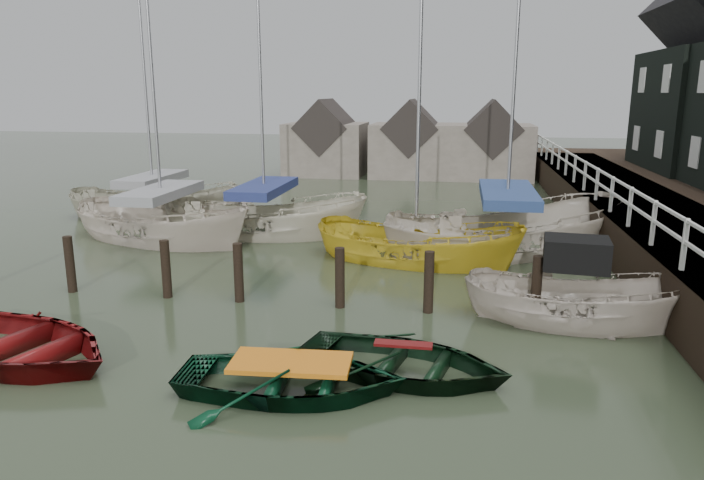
% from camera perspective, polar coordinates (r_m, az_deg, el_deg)
% --- Properties ---
extents(ground, '(120.00, 120.00, 0.00)m').
position_cam_1_polar(ground, '(12.01, -9.58, -10.43)').
color(ground, '#2B3622').
rests_on(ground, ground).
extents(pier, '(3.04, 32.00, 2.70)m').
position_cam_1_polar(pier, '(21.52, 24.93, 1.13)').
color(pier, black).
rests_on(pier, ground).
extents(mooring_pilings, '(13.72, 0.22, 1.80)m').
position_cam_1_polar(mooring_pilings, '(14.84, -9.94, -3.71)').
color(mooring_pilings, black).
rests_on(mooring_pilings, ground).
extents(far_sheds, '(14.00, 4.08, 4.39)m').
position_cam_1_polar(far_sheds, '(36.57, 5.16, 8.69)').
color(far_sheds, '#665B51').
rests_on(far_sheds, ground).
extents(rowboat_red, '(5.27, 4.42, 0.93)m').
position_cam_1_polar(rowboat_red, '(13.25, -28.24, -9.58)').
color(rowboat_red, '#620E0E').
rests_on(rowboat_red, ground).
extents(rowboat_green, '(3.91, 2.91, 0.78)m').
position_cam_1_polar(rowboat_green, '(10.61, -5.50, -13.62)').
color(rowboat_green, black).
rests_on(rowboat_green, ground).
extents(rowboat_dkgreen, '(4.22, 3.43, 0.77)m').
position_cam_1_polar(rowboat_dkgreen, '(11.19, 4.63, -12.12)').
color(rowboat_dkgreen, black).
rests_on(rowboat_dkgreen, ground).
extents(motorboat, '(4.72, 2.21, 2.71)m').
position_cam_1_polar(motorboat, '(14.11, 19.38, -6.96)').
color(motorboat, beige).
rests_on(motorboat, ground).
extents(sailboat_a, '(7.44, 4.61, 10.55)m').
position_cam_1_polar(sailboat_a, '(21.63, -16.73, 0.12)').
color(sailboat_a, beige).
rests_on(sailboat_a, ground).
extents(sailboat_b, '(7.19, 3.14, 11.52)m').
position_cam_1_polar(sailboat_b, '(21.78, -7.87, 0.65)').
color(sailboat_b, beige).
rests_on(sailboat_b, ground).
extents(sailboat_c, '(6.60, 3.74, 9.72)m').
position_cam_1_polar(sailboat_c, '(18.34, 5.78, -1.86)').
color(sailboat_c, gold).
rests_on(sailboat_c, ground).
extents(sailboat_d, '(8.41, 6.02, 12.15)m').
position_cam_1_polar(sailboat_d, '(19.81, 13.70, -0.89)').
color(sailboat_d, beige).
rests_on(sailboat_d, ground).
extents(sailboat_e, '(6.90, 3.10, 10.76)m').
position_cam_1_polar(sailboat_e, '(25.54, -17.48, 2.04)').
color(sailboat_e, '#B8B29D').
rests_on(sailboat_e, ground).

